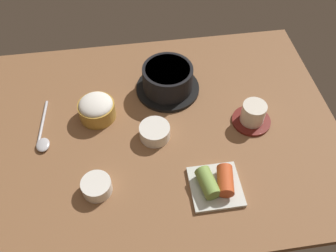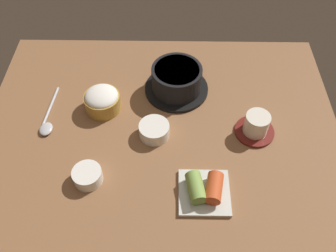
# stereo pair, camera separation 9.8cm
# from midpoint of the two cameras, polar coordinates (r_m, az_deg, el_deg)

# --- Properties ---
(dining_table) EXTENTS (1.00, 0.76, 0.02)m
(dining_table) POSITION_cam_midpoint_polar(r_m,az_deg,el_deg) (1.03, 1.63, -0.68)
(dining_table) COLOR brown
(dining_table) RESTS_ON ground
(stone_pot) EXTENTS (0.19, 0.19, 0.08)m
(stone_pot) POSITION_cam_midpoint_polar(r_m,az_deg,el_deg) (1.09, 3.98, 7.07)
(stone_pot) COLOR black
(stone_pot) RESTS_ON dining_table
(rice_bowl) EXTENTS (0.10, 0.10, 0.07)m
(rice_bowl) POSITION_cam_midpoint_polar(r_m,az_deg,el_deg) (1.05, -7.68, 3.91)
(rice_bowl) COLOR #B78C38
(rice_bowl) RESTS_ON dining_table
(tea_cup_with_saucer) EXTENTS (0.11, 0.11, 0.07)m
(tea_cup_with_saucer) POSITION_cam_midpoint_polar(r_m,az_deg,el_deg) (1.02, 16.36, -0.10)
(tea_cup_with_saucer) COLOR maroon
(tea_cup_with_saucer) RESTS_ON dining_table
(banchan_cup_center) EXTENTS (0.08, 0.08, 0.04)m
(banchan_cup_center) POSITION_cam_midpoint_polar(r_m,az_deg,el_deg) (0.98, 0.66, -0.81)
(banchan_cup_center) COLOR white
(banchan_cup_center) RESTS_ON dining_table
(kimchi_plate) EXTENTS (0.12, 0.12, 0.05)m
(kimchi_plate) POSITION_cam_midpoint_polar(r_m,az_deg,el_deg) (0.90, 8.96, -10.07)
(kimchi_plate) COLOR silver
(kimchi_plate) RESTS_ON dining_table
(side_bowl_near) EXTENTS (0.07, 0.07, 0.04)m
(side_bowl_near) POSITION_cam_midpoint_polar(r_m,az_deg,el_deg) (0.92, -9.56, -7.88)
(side_bowl_near) COLOR white
(side_bowl_near) RESTS_ON dining_table
(spoon) EXTENTS (0.04, 0.18, 0.01)m
(spoon) POSITION_cam_midpoint_polar(r_m,az_deg,el_deg) (1.06, -15.95, 0.48)
(spoon) COLOR #B7B7BC
(spoon) RESTS_ON dining_table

